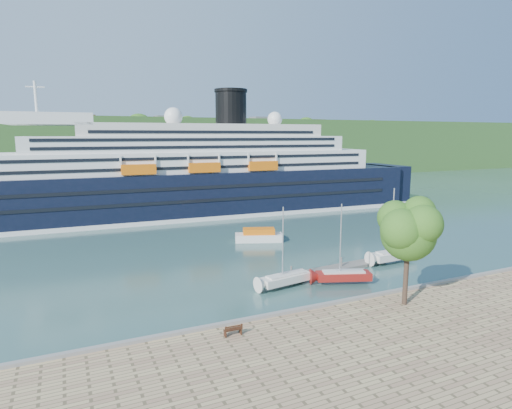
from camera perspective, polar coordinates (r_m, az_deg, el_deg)
The scene contains 11 objects.
ground at distance 47.38m, azimuth 14.71°, elevation -12.93°, with size 400.00×400.00×0.00m, color #2B4C4A.
far_hillside at distance 181.05m, azimuth -15.55°, elevation 7.15°, with size 400.00×50.00×24.00m, color #325C25.
quay_coping at distance 46.82m, azimuth 14.92°, elevation -11.70°, with size 220.00×0.50×0.30m, color slate.
cruise_ship at distance 94.81m, azimuth -10.82°, elevation 6.84°, with size 123.82×18.03×27.80m, color black, non-canonical shape.
park_bench at distance 37.44m, azimuth -3.12°, elevation -16.27°, with size 1.65×0.68×1.06m, color #412312, non-canonical shape.
promenade_tree at distance 44.36m, azimuth 19.56°, elevation -5.38°, with size 7.06×7.06×11.70m, color #2B5A17, non-canonical shape.
floating_pontoon at distance 57.46m, azimuth 9.75°, elevation -8.56°, with size 17.87×2.18×0.40m, color #67625B, non-canonical shape.
sailboat_white_near at distance 50.05m, azimuth 4.04°, elevation -5.92°, with size 7.07×1.96×9.13m, color silver, non-canonical shape.
sailboat_red at distance 51.97m, azimuth 11.72°, elevation -5.44°, with size 7.17×1.99×9.26m, color maroon, non-canonical shape.
sailboat_white_far at distance 62.28m, azimuth 18.07°, elevation -2.91°, with size 7.76×2.15×10.02m, color silver, non-canonical shape.
tender_launch at distance 71.79m, azimuth 0.37°, elevation -4.06°, with size 7.96×2.72×2.20m, color orange, non-canonical shape.
Camera 1 is at (-28.18, -33.75, 17.66)m, focal length 30.00 mm.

